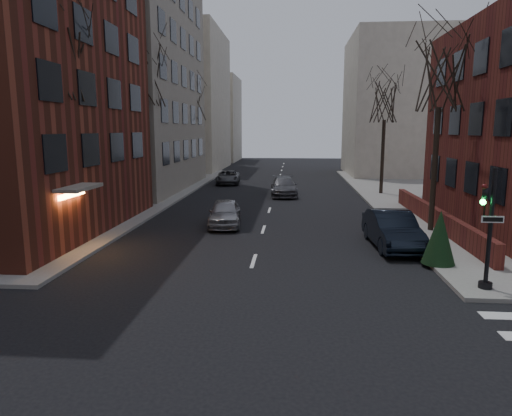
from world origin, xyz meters
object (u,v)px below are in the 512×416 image
at_px(tree_left_b, 145,77).
at_px(tree_left_c, 191,102).
at_px(tree_right_a, 441,75).
at_px(car_lane_gray, 284,187).
at_px(traffic_signal, 488,236).
at_px(streetlamp_far, 201,140).
at_px(evergreen_shrub, 440,237).
at_px(parked_sedan, 392,229).
at_px(tree_left_a, 58,57).
at_px(car_lane_far, 228,177).
at_px(car_lane_silver, 225,213).
at_px(tree_right_b, 385,101).
at_px(streetlamp_near, 137,147).
at_px(sandwich_board, 411,228).

distance_m(tree_left_b, tree_left_c, 14.03).
height_order(tree_right_a, car_lane_gray, tree_right_a).
bearing_deg(tree_left_b, traffic_signal, -45.46).
xyz_separation_m(traffic_signal, streetlamp_far, (-16.14, 33.01, 2.33)).
xyz_separation_m(tree_left_c, evergreen_shrub, (16.10, -28.24, -6.82)).
relative_size(traffic_signal, parked_sedan, 0.79).
height_order(tree_left_a, tree_left_b, tree_left_b).
height_order(tree_left_a, tree_left_c, tree_left_a).
distance_m(traffic_signal, tree_left_b, 24.87).
bearing_deg(car_lane_far, streetlamp_far, 128.58).
relative_size(tree_left_b, car_lane_far, 2.25).
distance_m(car_lane_silver, car_lane_gray, 12.42).
bearing_deg(traffic_signal, tree_right_b, 87.85).
height_order(tree_left_c, tree_right_a, same).
bearing_deg(traffic_signal, tree_left_a, 163.35).
distance_m(tree_right_a, car_lane_silver, 13.24).
bearing_deg(car_lane_gray, car_lane_far, 123.25).
distance_m(traffic_signal, streetlamp_far, 36.81).
xyz_separation_m(tree_left_b, evergreen_shrub, (16.10, -14.24, -7.70)).
height_order(streetlamp_near, car_lane_far, streetlamp_near).
bearing_deg(traffic_signal, parked_sedan, 107.47).
bearing_deg(tree_right_a, tree_right_b, 90.00).
bearing_deg(streetlamp_far, tree_left_c, -106.70).
xyz_separation_m(tree_right_b, sandwich_board, (-1.50, -15.89, -6.94)).
bearing_deg(streetlamp_far, tree_left_a, -91.23).
xyz_separation_m(tree_left_b, car_lane_far, (3.91, 12.50, -8.25)).
distance_m(tree_left_a, car_lane_gray, 20.88).
distance_m(streetlamp_far, evergreen_shrub, 34.12).
bearing_deg(streetlamp_near, tree_left_a, -94.29).
bearing_deg(tree_left_b, car_lane_gray, 26.85).
distance_m(tree_left_b, parked_sedan, 20.37).
xyz_separation_m(traffic_signal, tree_left_c, (-16.74, 31.01, 6.12)).
xyz_separation_m(traffic_signal, tree_right_a, (0.86, 9.01, 6.12)).
xyz_separation_m(streetlamp_far, sandwich_board, (15.50, -25.89, -3.59)).
bearing_deg(parked_sedan, car_lane_gray, 104.79).
height_order(streetlamp_far, car_lane_gray, streetlamp_far).
distance_m(tree_left_c, sandwich_board, 29.74).
bearing_deg(car_lane_far, car_lane_gray, -58.20).
height_order(tree_right_b, car_lane_far, tree_right_b).
bearing_deg(sandwich_board, tree_right_b, 81.08).
bearing_deg(streetlamp_far, tree_right_b, -30.47).
bearing_deg(tree_right_a, streetlamp_far, 125.31).
xyz_separation_m(tree_right_a, car_lane_silver, (-11.02, 0.81, -7.29)).
distance_m(streetlamp_near, sandwich_board, 16.97).
distance_m(tree_left_c, tree_right_b, 19.34).
distance_m(tree_right_b, car_lane_far, 16.66).
xyz_separation_m(tree_right_b, evergreen_shrub, (-1.50, -20.24, -6.38)).
relative_size(tree_left_c, car_lane_far, 2.02).
bearing_deg(sandwich_board, car_lane_silver, 160.65).
bearing_deg(car_lane_far, parked_sedan, -69.98).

